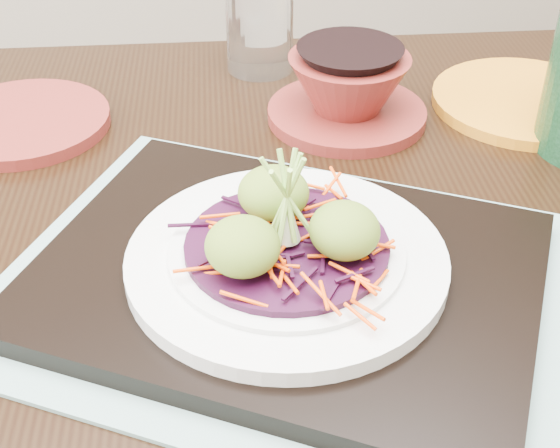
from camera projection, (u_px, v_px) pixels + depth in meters
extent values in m
cube|color=black|center=(255.00, 257.00, 0.67)|extent=(1.39, 1.04, 0.04)
cube|color=gray|center=(287.00, 286.00, 0.60)|extent=(0.54, 0.52, 0.00)
cube|color=black|center=(287.00, 275.00, 0.60)|extent=(0.47, 0.44, 0.02)
cylinder|color=silver|center=(287.00, 260.00, 0.59)|extent=(0.24, 0.24, 0.01)
cylinder|color=silver|center=(287.00, 252.00, 0.58)|extent=(0.18, 0.18, 0.01)
cylinder|color=#2E0921|center=(287.00, 246.00, 0.58)|extent=(0.15, 0.15, 0.01)
ellipsoid|color=olive|center=(243.00, 247.00, 0.54)|extent=(0.06, 0.06, 0.04)
ellipsoid|color=olive|center=(345.00, 231.00, 0.56)|extent=(0.06, 0.06, 0.04)
ellipsoid|color=olive|center=(274.00, 193.00, 0.60)|extent=(0.06, 0.06, 0.04)
cylinder|color=maroon|center=(23.00, 122.00, 0.81)|extent=(0.24, 0.24, 0.01)
cylinder|color=white|center=(260.00, 23.00, 0.89)|extent=(0.10, 0.10, 0.11)
cylinder|color=maroon|center=(347.00, 114.00, 0.82)|extent=(0.20, 0.20, 0.01)
cylinder|color=#C17115|center=(526.00, 101.00, 0.84)|extent=(0.22, 0.22, 0.01)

